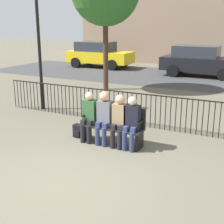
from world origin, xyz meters
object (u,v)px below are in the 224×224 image
at_px(seated_person_3, 132,120).
at_px(backpack, 78,131).
at_px(seated_person_2, 119,118).
at_px(lamp_post, 38,25).
at_px(park_bench, 113,124).
at_px(seated_person_0, 89,114).
at_px(seated_person_1, 104,115).
at_px(parked_car_1, 200,61).
at_px(parked_car_0, 99,54).

relative_size(seated_person_3, backpack, 3.78).
bearing_deg(backpack, seated_person_3, -4.00).
xyz_separation_m(seated_person_2, lamp_post, (-3.71, 1.82, 2.03)).
distance_m(park_bench, backpack, 1.04).
bearing_deg(seated_person_0, seated_person_2, 0.06).
distance_m(seated_person_1, backpack, 0.98).
bearing_deg(lamp_post, seated_person_0, -32.14).
bearing_deg(backpack, seated_person_0, -15.18).
height_order(seated_person_0, backpack, seated_person_0).
bearing_deg(seated_person_0, backpack, 164.82).
relative_size(seated_person_1, lamp_post, 0.30).
bearing_deg(backpack, parked_car_1, 85.76).
relative_size(park_bench, seated_person_2, 1.23).
distance_m(lamp_post, parked_car_1, 9.84).
distance_m(seated_person_3, backpack, 1.60).
height_order(seated_person_0, lamp_post, lamp_post).
bearing_deg(seated_person_2, seated_person_3, -0.12).
height_order(seated_person_0, seated_person_3, seated_person_3).
xyz_separation_m(seated_person_0, parked_car_0, (-6.14, 11.55, 0.16)).
bearing_deg(seated_person_0, parked_car_0, 118.02).
bearing_deg(seated_person_1, seated_person_3, -0.21).
bearing_deg(seated_person_3, backpack, 176.00).
bearing_deg(lamp_post, parked_car_1, 69.94).
xyz_separation_m(seated_person_0, parked_car_1, (0.41, 10.89, 0.16)).
xyz_separation_m(park_bench, seated_person_0, (-0.60, -0.13, 0.19)).
distance_m(seated_person_0, seated_person_1, 0.41).
distance_m(backpack, lamp_post, 3.98).
relative_size(seated_person_0, parked_car_0, 0.29).
relative_size(park_bench, seated_person_3, 1.24).
relative_size(park_bench, seated_person_1, 1.19).
distance_m(seated_person_0, lamp_post, 3.99).
bearing_deg(seated_person_3, parked_car_0, 122.15).
bearing_deg(parked_car_1, seated_person_1, -89.99).
height_order(lamp_post, parked_car_1, lamp_post).
relative_size(backpack, lamp_post, 0.08).
relative_size(seated_person_0, lamp_post, 0.29).
height_order(backpack, parked_car_0, parked_car_0).
distance_m(park_bench, seated_person_1, 0.32).
height_order(seated_person_0, seated_person_1, seated_person_1).
bearing_deg(seated_person_2, park_bench, 150.06).
bearing_deg(lamp_post, park_bench, -25.88).
bearing_deg(park_bench, backpack, -178.83).
distance_m(seated_person_1, parked_car_1, 10.89).
bearing_deg(seated_person_0, park_bench, 11.88).
height_order(seated_person_0, parked_car_1, parked_car_1).
bearing_deg(parked_car_0, seated_person_3, -57.85).
bearing_deg(lamp_post, backpack, -34.35).
bearing_deg(seated_person_2, parked_car_0, 121.07).
distance_m(backpack, parked_car_1, 10.84).
distance_m(seated_person_1, parked_car_0, 13.28).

